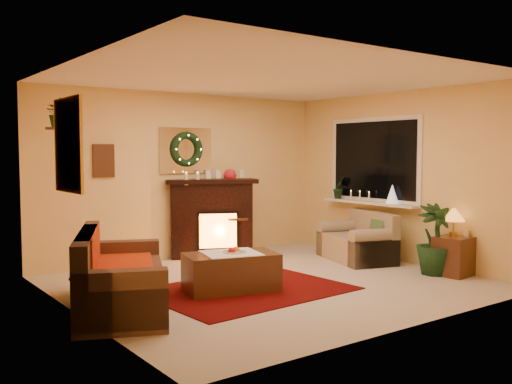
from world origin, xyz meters
TOP-DOWN VIEW (x-y plane):
  - floor at (0.00, 0.00)m, footprint 5.00×5.00m
  - ceiling at (0.00, 0.00)m, footprint 5.00×5.00m
  - wall_back at (0.00, 2.25)m, footprint 5.00×5.00m
  - wall_front at (0.00, -2.25)m, footprint 5.00×5.00m
  - wall_left at (-2.50, 0.00)m, footprint 4.50×4.50m
  - wall_right at (2.50, 0.00)m, footprint 4.50×4.50m
  - area_rug at (-0.48, -0.13)m, footprint 2.43×1.88m
  - sofa at (-2.04, -0.02)m, footprint 1.58×2.14m
  - red_throw at (-2.06, 0.14)m, footprint 0.82×1.33m
  - fireplace at (0.34, 2.04)m, footprint 1.34×0.88m
  - poinsettia at (0.68, 2.00)m, footprint 0.21×0.21m
  - mantel_candle_a at (-0.12, 2.02)m, footprint 0.06×0.06m
  - mantel_candle_b at (0.07, 1.99)m, footprint 0.06×0.06m
  - mantel_mirror at (0.00, 2.23)m, footprint 0.92×0.02m
  - wreath at (0.00, 2.19)m, footprint 0.55×0.11m
  - wall_art at (-1.35, 2.23)m, footprint 0.32×0.03m
  - gold_mirror at (-2.48, 0.30)m, footprint 0.03×0.84m
  - hanging_plant at (-2.34, 1.05)m, footprint 0.33×0.28m
  - loveseat at (1.99, 0.44)m, footprint 1.10×1.46m
  - window_frame at (2.48, 0.55)m, footprint 0.03×1.86m
  - window_glass at (2.47, 0.55)m, footprint 0.02×1.70m
  - window_sill at (2.38, 0.55)m, footprint 0.22×1.86m
  - mini_tree at (2.40, 0.09)m, footprint 0.19×0.19m
  - sill_plant at (2.37, 1.23)m, footprint 0.26×0.21m
  - side_table_round at (0.69, 1.86)m, footprint 0.51×0.51m
  - lamp_cream at (0.67, 1.89)m, footprint 0.28×0.28m
  - end_table_square at (2.26, -1.10)m, footprint 0.47×0.47m
  - lamp_tiffany at (2.30, -1.07)m, footprint 0.30×0.30m
  - coffee_table at (-0.67, -0.06)m, footprint 1.21×0.86m
  - fruit_bowl at (-0.63, -0.08)m, footprint 0.28×0.28m
  - floor_palm at (2.13, -0.91)m, footprint 2.09×2.09m

SIDE VIEW (x-z plane):
  - floor at x=0.00m, z-range 0.00..0.00m
  - area_rug at x=-0.48m, z-range 0.00..0.01m
  - coffee_table at x=-0.67m, z-range -0.02..0.44m
  - end_table_square at x=2.26m, z-range 0.01..0.53m
  - side_table_round at x=0.69m, z-range 0.01..0.64m
  - loveseat at x=1.99m, z-range 0.04..0.80m
  - sofa at x=-2.04m, z-range 0.01..0.85m
  - floor_palm at x=2.13m, z-range -1.00..1.90m
  - fruit_bowl at x=-0.63m, z-range 0.42..0.48m
  - red_throw at x=-2.06m, z-range 0.44..0.47m
  - fireplace at x=0.34m, z-range -0.04..1.14m
  - lamp_tiffany at x=2.30m, z-range 0.52..0.97m
  - window_sill at x=2.38m, z-range 0.85..0.89m
  - lamp_cream at x=0.67m, z-range 0.67..1.09m
  - mini_tree at x=2.40m, z-range 0.89..1.19m
  - sill_plant at x=2.37m, z-range 0.85..1.32m
  - mantel_candle_a at x=-0.12m, z-range 1.17..1.35m
  - mantel_candle_b at x=0.07m, z-range 1.17..1.35m
  - wall_back at x=0.00m, z-range 1.30..1.30m
  - wall_front at x=0.00m, z-range 1.30..1.30m
  - wall_left at x=-2.50m, z-range 1.30..1.30m
  - wall_right at x=2.50m, z-range 1.30..1.30m
  - poinsettia at x=0.68m, z-range 1.20..1.40m
  - wall_art at x=-1.35m, z-range 1.31..1.79m
  - window_frame at x=2.48m, z-range 0.87..2.23m
  - window_glass at x=2.47m, z-range 0.94..2.16m
  - mantel_mirror at x=0.00m, z-range 1.34..2.06m
  - wreath at x=0.00m, z-range 1.44..2.00m
  - gold_mirror at x=-2.48m, z-range 1.25..2.25m
  - hanging_plant at x=-2.34m, z-range 1.79..2.15m
  - ceiling at x=0.00m, z-range 2.60..2.60m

